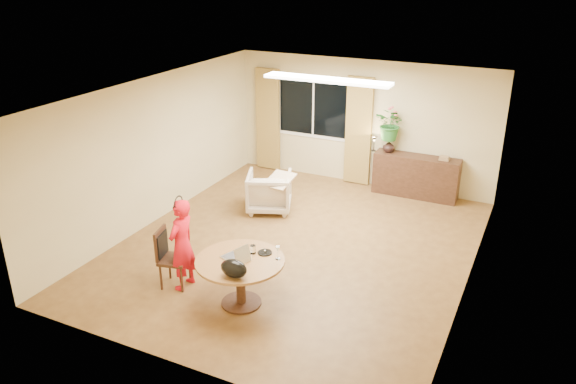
% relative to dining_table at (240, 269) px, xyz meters
% --- Properties ---
extents(floor, '(6.50, 6.50, 0.00)m').
position_rel_dining_table_xyz_m(floor, '(-0.01, 1.83, -0.54)').
color(floor, brown).
rests_on(floor, ground).
extents(ceiling, '(6.50, 6.50, 0.00)m').
position_rel_dining_table_xyz_m(ceiling, '(-0.01, 1.83, 2.06)').
color(ceiling, white).
rests_on(ceiling, wall_back).
extents(wall_back, '(5.50, 0.00, 5.50)m').
position_rel_dining_table_xyz_m(wall_back, '(-0.01, 5.08, 0.76)').
color(wall_back, tan).
rests_on(wall_back, floor).
extents(wall_left, '(0.00, 6.50, 6.50)m').
position_rel_dining_table_xyz_m(wall_left, '(-2.76, 1.83, 0.76)').
color(wall_left, tan).
rests_on(wall_left, floor).
extents(wall_right, '(0.00, 6.50, 6.50)m').
position_rel_dining_table_xyz_m(wall_right, '(2.74, 1.83, 0.76)').
color(wall_right, tan).
rests_on(wall_right, floor).
extents(window, '(1.70, 0.03, 1.30)m').
position_rel_dining_table_xyz_m(window, '(-1.11, 5.06, 0.96)').
color(window, white).
rests_on(window, wall_back).
extents(curtain_left, '(0.55, 0.08, 2.25)m').
position_rel_dining_table_xyz_m(curtain_left, '(-2.16, 4.98, 0.60)').
color(curtain_left, olive).
rests_on(curtain_left, wall_back).
extents(curtain_right, '(0.55, 0.08, 2.25)m').
position_rel_dining_table_xyz_m(curtain_right, '(-0.06, 4.98, 0.60)').
color(curtain_right, olive).
rests_on(curtain_right, wall_back).
extents(ceiling_panel, '(2.20, 0.35, 0.05)m').
position_rel_dining_table_xyz_m(ceiling_panel, '(-0.01, 3.03, 2.02)').
color(ceiling_panel, white).
rests_on(ceiling_panel, ceiling).
extents(dining_table, '(1.21, 1.21, 0.69)m').
position_rel_dining_table_xyz_m(dining_table, '(0.00, 0.00, 0.00)').
color(dining_table, brown).
rests_on(dining_table, floor).
extents(dining_chair, '(0.51, 0.48, 0.89)m').
position_rel_dining_table_xyz_m(dining_chair, '(-1.10, -0.00, -0.10)').
color(dining_chair, black).
rests_on(dining_chair, floor).
extents(child, '(0.50, 0.33, 1.37)m').
position_rel_dining_table_xyz_m(child, '(-0.97, 0.03, 0.14)').
color(child, red).
rests_on(child, floor).
extents(laptop, '(0.43, 0.35, 0.25)m').
position_rel_dining_table_xyz_m(laptop, '(-0.08, -0.00, 0.27)').
color(laptop, '#B7B7BC').
rests_on(laptop, dining_table).
extents(tumbler, '(0.11, 0.11, 0.12)m').
position_rel_dining_table_xyz_m(tumbler, '(0.07, 0.24, 0.21)').
color(tumbler, white).
rests_on(tumbler, dining_table).
extents(wine_glass, '(0.09, 0.09, 0.20)m').
position_rel_dining_table_xyz_m(wine_glass, '(0.45, 0.24, 0.25)').
color(wine_glass, white).
rests_on(wine_glass, dining_table).
extents(pot_lid, '(0.24, 0.24, 0.03)m').
position_rel_dining_table_xyz_m(pot_lid, '(0.22, 0.31, 0.16)').
color(pot_lid, white).
rests_on(pot_lid, dining_table).
extents(handbag, '(0.38, 0.24, 0.24)m').
position_rel_dining_table_xyz_m(handbag, '(0.15, -0.41, 0.27)').
color(handbag, black).
rests_on(handbag, dining_table).
extents(armchair, '(1.05, 1.06, 0.75)m').
position_rel_dining_table_xyz_m(armchair, '(-1.10, 2.96, -0.17)').
color(armchair, '#BDAA96').
rests_on(armchair, floor).
extents(throw, '(0.50, 0.59, 0.03)m').
position_rel_dining_table_xyz_m(throw, '(-0.83, 2.87, 0.22)').
color(throw, beige).
rests_on(throw, armchair).
extents(sideboard, '(1.68, 0.41, 0.84)m').
position_rel_dining_table_xyz_m(sideboard, '(1.22, 4.84, -0.12)').
color(sideboard, black).
rests_on(sideboard, floor).
extents(vase, '(0.29, 0.29, 0.25)m').
position_rel_dining_table_xyz_m(vase, '(0.63, 4.84, 0.42)').
color(vase, black).
rests_on(vase, sideboard).
extents(bouquet, '(0.73, 0.68, 0.66)m').
position_rel_dining_table_xyz_m(bouquet, '(0.65, 4.84, 0.88)').
color(bouquet, '#326124').
rests_on(bouquet, vase).
extents(book_stack, '(0.19, 0.15, 0.08)m').
position_rel_dining_table_xyz_m(book_stack, '(1.74, 4.84, 0.34)').
color(book_stack, brown).
rests_on(book_stack, sideboard).
extents(desk_lamp, '(0.16, 0.16, 0.32)m').
position_rel_dining_table_xyz_m(desk_lamp, '(0.34, 4.79, 0.46)').
color(desk_lamp, black).
rests_on(desk_lamp, sideboard).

